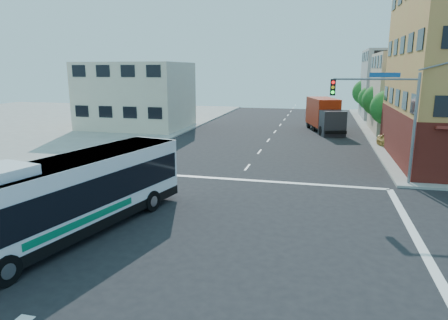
# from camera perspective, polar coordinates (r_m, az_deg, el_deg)

# --- Properties ---
(ground) EXTENTS (120.00, 120.00, 0.00)m
(ground) POSITION_cam_1_polar(r_m,az_deg,el_deg) (17.98, -4.31, -10.76)
(ground) COLOR black
(ground) RESTS_ON ground
(sidewalk_nw) EXTENTS (50.00, 50.00, 0.15)m
(sidewalk_nw) POSITION_cam_1_polar(r_m,az_deg,el_deg) (65.04, -24.68, 5.39)
(sidewalk_nw) COLOR gray
(sidewalk_nw) RESTS_ON ground
(building_east_near) EXTENTS (12.06, 10.06, 9.00)m
(building_east_near) POSITION_cam_1_polar(r_m,az_deg,el_deg) (51.08, 27.35, 8.42)
(building_east_near) COLOR #BFAE92
(building_east_near) RESTS_ON ground
(building_east_far) EXTENTS (12.06, 10.06, 10.00)m
(building_east_far) POSITION_cam_1_polar(r_m,az_deg,el_deg) (64.75, 24.57, 9.77)
(building_east_far) COLOR #9E9D98
(building_east_far) RESTS_ON ground
(building_west) EXTENTS (12.06, 10.06, 8.00)m
(building_west) POSITION_cam_1_polar(r_m,az_deg,el_deg) (50.84, -12.37, 8.96)
(building_west) COLOR beige
(building_west) RESTS_ON ground
(signal_mast_ne) EXTENTS (7.91, 1.13, 8.07)m
(signal_mast_ne) POSITION_cam_1_polar(r_m,az_deg,el_deg) (26.65, 22.24, 7.14)
(signal_mast_ne) COLOR slate
(signal_mast_ne) RESTS_ON ground
(street_tree_a) EXTENTS (3.60, 3.60, 5.53)m
(street_tree_a) POSITION_cam_1_polar(r_m,az_deg,el_deg) (44.23, 22.58, 7.20)
(street_tree_a) COLOR #332012
(street_tree_a) RESTS_ON ground
(street_tree_b) EXTENTS (3.80, 3.80, 5.79)m
(street_tree_b) POSITION_cam_1_polar(r_m,az_deg,el_deg) (52.12, 21.31, 8.20)
(street_tree_b) COLOR #332012
(street_tree_b) RESTS_ON ground
(street_tree_c) EXTENTS (3.40, 3.40, 5.29)m
(street_tree_c) POSITION_cam_1_polar(r_m,az_deg,el_deg) (60.06, 20.33, 8.50)
(street_tree_c) COLOR #332012
(street_tree_c) RESTS_ON ground
(street_tree_d) EXTENTS (4.00, 4.00, 6.03)m
(street_tree_d) POSITION_cam_1_polar(r_m,az_deg,el_deg) (67.98, 19.63, 9.32)
(street_tree_d) COLOR #332012
(street_tree_d) RESTS_ON ground
(transit_bus) EXTENTS (5.50, 13.05, 3.78)m
(transit_bus) POSITION_cam_1_polar(r_m,az_deg,el_deg) (18.59, -21.24, -4.75)
(transit_bus) COLOR black
(transit_bus) RESTS_ON ground
(box_truck) EXTENTS (4.68, 8.90, 3.85)m
(box_truck) POSITION_cam_1_polar(r_m,az_deg,el_deg) (48.39, 14.20, 6.14)
(box_truck) COLOR #28282D
(box_truck) RESTS_ON ground
(parked_car) EXTENTS (2.70, 4.45, 1.42)m
(parked_car) POSITION_cam_1_polar(r_m,az_deg,el_deg) (39.69, 22.96, 2.42)
(parked_car) COLOR gold
(parked_car) RESTS_ON ground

